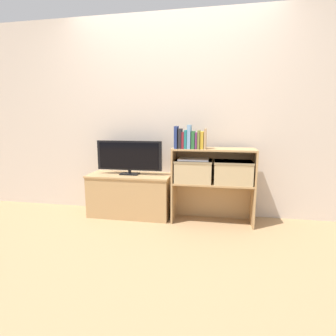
% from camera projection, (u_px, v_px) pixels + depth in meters
% --- Properties ---
extents(ground_plane, '(16.00, 16.00, 0.00)m').
position_uv_depth(ground_plane, '(165.00, 224.00, 2.98)').
color(ground_plane, '#A37F56').
extents(wall_back, '(10.00, 0.05, 2.40)m').
position_uv_depth(wall_back, '(172.00, 117.00, 3.20)').
color(wall_back, beige).
rests_on(wall_back, ground_plane).
extents(tv_stand, '(1.00, 0.43, 0.51)m').
position_uv_depth(tv_stand, '(130.00, 195.00, 3.22)').
color(tv_stand, tan).
rests_on(tv_stand, ground_plane).
extents(tv, '(0.80, 0.14, 0.41)m').
position_uv_depth(tv, '(129.00, 156.00, 3.13)').
color(tv, black).
rests_on(tv, tv_stand).
extents(bookshelf_lower_tier, '(0.91, 0.33, 0.47)m').
position_uv_depth(bookshelf_lower_tier, '(212.00, 195.00, 3.06)').
color(bookshelf_lower_tier, tan).
rests_on(bookshelf_lower_tier, ground_plane).
extents(bookshelf_upper_tier, '(0.91, 0.33, 0.38)m').
position_uv_depth(bookshelf_upper_tier, '(213.00, 159.00, 2.98)').
color(bookshelf_upper_tier, tan).
rests_on(bookshelf_upper_tier, bookshelf_lower_tier).
extents(book_navy, '(0.03, 0.15, 0.24)m').
position_uv_depth(book_navy, '(176.00, 137.00, 2.89)').
color(book_navy, navy).
rests_on(book_navy, bookshelf_upper_tier).
extents(book_charcoal, '(0.04, 0.13, 0.22)m').
position_uv_depth(book_charcoal, '(180.00, 139.00, 2.89)').
color(book_charcoal, '#232328').
rests_on(book_charcoal, bookshelf_upper_tier).
extents(book_maroon, '(0.02, 0.15, 0.18)m').
position_uv_depth(book_maroon, '(183.00, 140.00, 2.88)').
color(book_maroon, maroon).
rests_on(book_maroon, bookshelf_upper_tier).
extents(book_teal, '(0.03, 0.15, 0.20)m').
position_uv_depth(book_teal, '(186.00, 139.00, 2.88)').
color(book_teal, '#1E7075').
rests_on(book_teal, bookshelf_upper_tier).
extents(book_skyblue, '(0.04, 0.16, 0.26)m').
position_uv_depth(book_skyblue, '(189.00, 137.00, 2.86)').
color(book_skyblue, '#709ECC').
rests_on(book_skyblue, bookshelf_upper_tier).
extents(book_forest, '(0.04, 0.14, 0.19)m').
position_uv_depth(book_forest, '(193.00, 140.00, 2.86)').
color(book_forest, '#286638').
rests_on(book_forest, bookshelf_upper_tier).
extents(book_plum, '(0.02, 0.15, 0.17)m').
position_uv_depth(book_plum, '(196.00, 141.00, 2.86)').
color(book_plum, '#6B2D66').
rests_on(book_plum, bookshelf_upper_tier).
extents(book_olive, '(0.02, 0.16, 0.20)m').
position_uv_depth(book_olive, '(199.00, 140.00, 2.85)').
color(book_olive, olive).
rests_on(book_olive, bookshelf_upper_tier).
extents(book_mustard, '(0.04, 0.14, 0.19)m').
position_uv_depth(book_mustard, '(202.00, 140.00, 2.85)').
color(book_mustard, gold).
rests_on(book_mustard, bookshelf_upper_tier).
extents(book_tan, '(0.02, 0.15, 0.22)m').
position_uv_depth(book_tan, '(205.00, 139.00, 2.84)').
color(book_tan, tan).
rests_on(book_tan, bookshelf_upper_tier).
extents(storage_basket_left, '(0.41, 0.30, 0.25)m').
position_uv_depth(storage_basket_left, '(193.00, 170.00, 2.97)').
color(storage_basket_left, tan).
rests_on(storage_basket_left, bookshelf_lower_tier).
extents(storage_basket_right, '(0.41, 0.30, 0.25)m').
position_uv_depth(storage_basket_right, '(233.00, 171.00, 2.89)').
color(storage_basket_right, tan).
rests_on(storage_basket_right, bookshelf_lower_tier).
extents(laptop, '(0.34, 0.24, 0.02)m').
position_uv_depth(laptop, '(194.00, 159.00, 2.94)').
color(laptop, '#BCBCC1').
rests_on(laptop, storage_basket_left).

